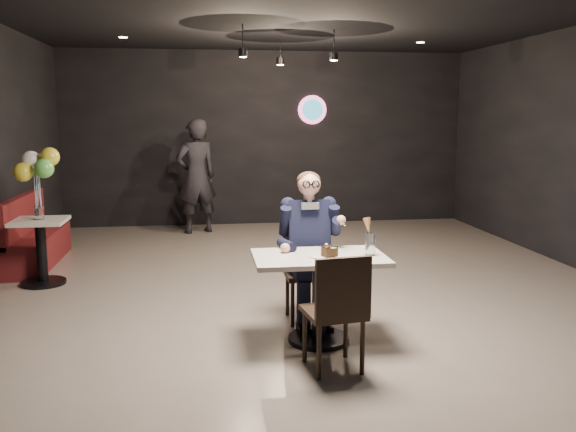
{
  "coord_description": "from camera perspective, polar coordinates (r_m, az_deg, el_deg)",
  "views": [
    {
      "loc": [
        -1.11,
        -6.18,
        1.9
      ],
      "look_at": [
        -0.35,
        -0.71,
        0.99
      ],
      "focal_mm": 38.0,
      "sensor_mm": 36.0,
      "label": 1
    }
  ],
  "objects": [
    {
      "name": "floor",
      "position": [
        6.56,
        2.19,
        -7.47
      ],
      "size": [
        9.0,
        9.0,
        0.0
      ],
      "primitive_type": "plane",
      "color": "slate",
      "rests_on": "ground"
    },
    {
      "name": "wall_sign",
      "position": [
        10.82,
        2.28,
        9.9
      ],
      "size": [
        0.5,
        0.06,
        0.5
      ],
      "primitive_type": null,
      "color": "pink",
      "rests_on": "floor"
    },
    {
      "name": "pendant_lights",
      "position": [
        8.31,
        -0.2,
        16.14
      ],
      "size": [
        1.4,
        1.2,
        0.36
      ],
      "primitive_type": "cube",
      "color": "black",
      "rests_on": "floor"
    },
    {
      "name": "main_table",
      "position": [
        5.19,
        2.92,
        -7.74
      ],
      "size": [
        1.1,
        0.7,
        0.75
      ],
      "primitive_type": "cube",
      "color": "silver",
      "rests_on": "floor"
    },
    {
      "name": "chair_far",
      "position": [
        5.69,
        1.89,
        -5.31
      ],
      "size": [
        0.42,
        0.46,
        0.92
      ],
      "primitive_type": "cube",
      "color": "black",
      "rests_on": "floor"
    },
    {
      "name": "chair_near",
      "position": [
        4.64,
        4.26,
        -8.76
      ],
      "size": [
        0.48,
        0.51,
        0.92
      ],
      "primitive_type": "cube",
      "rotation": [
        0.0,
        0.0,
        0.14
      ],
      "color": "black",
      "rests_on": "floor"
    },
    {
      "name": "seated_man",
      "position": [
        5.63,
        1.9,
        -2.75
      ],
      "size": [
        0.6,
        0.8,
        1.44
      ],
      "primitive_type": "cube",
      "color": "black",
      "rests_on": "floor"
    },
    {
      "name": "dessert_plate",
      "position": [
        5.04,
        3.21,
        -3.79
      ],
      "size": [
        0.21,
        0.21,
        0.01
      ],
      "primitive_type": "cylinder",
      "color": "white",
      "rests_on": "main_table"
    },
    {
      "name": "cake_slice",
      "position": [
        5.01,
        3.91,
        -3.34
      ],
      "size": [
        0.13,
        0.12,
        0.08
      ],
      "primitive_type": "cube",
      "rotation": [
        0.0,
        0.0,
        0.35
      ],
      "color": "black",
      "rests_on": "dessert_plate"
    },
    {
      "name": "mint_leaf",
      "position": [
        4.96,
        4.29,
        -2.99
      ],
      "size": [
        0.06,
        0.04,
        0.01
      ],
      "primitive_type": "ellipsoid",
      "color": "green",
      "rests_on": "cake_slice"
    },
    {
      "name": "sundae_glass",
      "position": [
        5.13,
        7.71,
        -2.62
      ],
      "size": [
        0.08,
        0.08,
        0.19
      ],
      "primitive_type": "cylinder",
      "color": "silver",
      "rests_on": "main_table"
    },
    {
      "name": "wafer_cone",
      "position": [
        5.09,
        7.49,
        -0.92
      ],
      "size": [
        0.08,
        0.08,
        0.14
      ],
      "primitive_type": "cone",
      "rotation": [
        0.0,
        0.0,
        0.26
      ],
      "color": "tan",
      "rests_on": "sundae_glass"
    },
    {
      "name": "booth_bench",
      "position": [
        8.46,
        -22.44,
        -1.23
      ],
      "size": [
        0.45,
        1.79,
        0.89
      ],
      "primitive_type": "cube",
      "color": "#4A1012",
      "rests_on": "floor"
    },
    {
      "name": "side_table",
      "position": [
        7.45,
        -22.05,
        -3.28
      ],
      "size": [
        0.57,
        0.57,
        0.71
      ],
      "primitive_type": "cube",
      "color": "silver",
      "rests_on": "floor"
    },
    {
      "name": "balloon_vase",
      "position": [
        7.37,
        -22.27,
        0.28
      ],
      "size": [
        0.1,
        0.1,
        0.15
      ],
      "primitive_type": "cylinder",
      "color": "silver",
      "rests_on": "side_table"
    },
    {
      "name": "balloon_bunch",
      "position": [
        7.32,
        -22.46,
        3.33
      ],
      "size": [
        0.39,
        0.39,
        0.64
      ],
      "primitive_type": "cube",
      "color": "gold",
      "rests_on": "balloon_vase"
    },
    {
      "name": "passerby",
      "position": [
        10.01,
        -8.57,
        3.69
      ],
      "size": [
        0.79,
        0.66,
        1.85
      ],
      "primitive_type": "imported",
      "rotation": [
        0.0,
        0.0,
        3.51
      ],
      "color": "black",
      "rests_on": "floor"
    }
  ]
}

